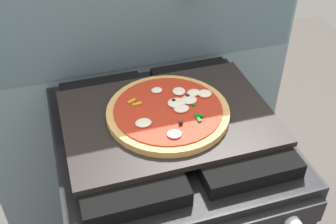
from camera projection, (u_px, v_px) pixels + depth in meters
kitchen_backsplash at (140, 85)px, 1.41m from camera, size 1.10×0.09×1.55m
stove at (168, 224)px, 1.36m from camera, size 0.60×0.64×0.90m
baking_tray at (168, 117)px, 1.08m from camera, size 0.54×0.38×0.02m
pizza_left at (170, 110)px, 1.07m from camera, size 0.32×0.32×0.03m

